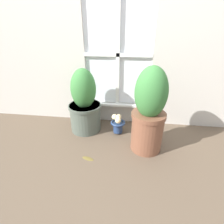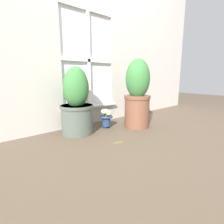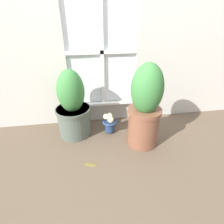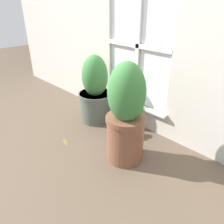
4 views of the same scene
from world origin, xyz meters
name	(u,v)px [view 4 (image 4 of 4)]	position (x,y,z in m)	size (l,w,h in m)	color
ground_plane	(82,149)	(0.00, 0.00, 0.00)	(10.00, 10.00, 0.00)	brown
potted_plant_left	(95,93)	(-0.32, 0.44, 0.30)	(0.34, 0.34, 0.68)	#4C564C
potted_plant_right	(126,116)	(0.32, 0.19, 0.38)	(0.30, 0.30, 0.78)	brown
flower_vase	(118,122)	(0.03, 0.40, 0.12)	(0.15, 0.15, 0.22)	navy
fallen_leaf	(66,142)	(-0.18, -0.03, 0.00)	(0.12, 0.07, 0.01)	brown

